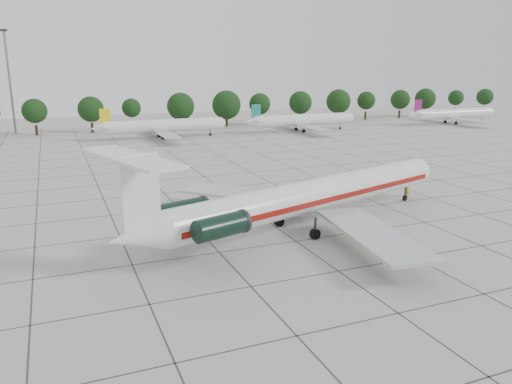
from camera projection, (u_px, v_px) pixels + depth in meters
ground at (264, 219)px, 56.66m from camera, size 260.00×260.00×0.00m
apron_joints at (222, 189)px, 70.10m from camera, size 170.00×170.00×0.02m
main_airliner at (301, 198)px, 51.69m from camera, size 42.90×32.83×10.26m
ground_crew at (407, 190)px, 65.97m from camera, size 0.75×0.58×1.81m
bg_airliner_c at (164, 126)px, 118.04m from camera, size 28.24×27.20×7.40m
bg_airliner_d at (303, 120)px, 130.30m from camera, size 28.24×27.20×7.40m
bg_airliner_e at (454, 114)px, 147.19m from camera, size 28.24×27.20×7.40m
tree_line at (91, 109)px, 127.05m from camera, size 249.86×8.44×10.22m
floodlight_mast at (9, 76)px, 124.53m from camera, size 1.60×1.60×25.45m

